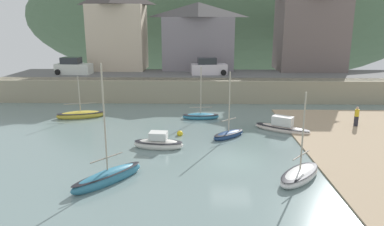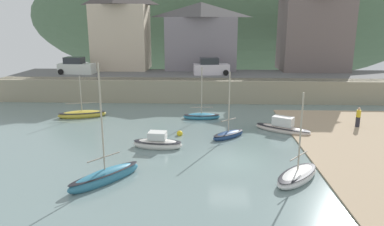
{
  "view_description": "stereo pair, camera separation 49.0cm",
  "coord_description": "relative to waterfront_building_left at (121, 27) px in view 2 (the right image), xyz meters",
  "views": [
    {
      "loc": [
        -1.99,
        -20.96,
        8.35
      ],
      "look_at": [
        -2.59,
        5.83,
        1.53
      ],
      "focal_mm": 33.64,
      "sensor_mm": 36.0,
      "label": 1
    },
    {
      "loc": [
        -1.5,
        -20.95,
        8.35
      ],
      "look_at": [
        -2.59,
        5.83,
        1.53
      ],
      "focal_mm": 33.64,
      "sensor_mm": 36.0,
      "label": 2
    }
  ],
  "objects": [
    {
      "name": "quay_seawall",
      "position": [
        12.36,
        -7.7,
        -6.31
      ],
      "size": [
        48.0,
        9.4,
        2.4
      ],
      "color": "#9D947A",
      "rests_on": "ground"
    },
    {
      "name": "hillside_backdrop",
      "position": [
        15.37,
        30.0,
        1.77
      ],
      "size": [
        80.0,
        44.0,
        26.94
      ],
      "color": "#4B684A",
      "rests_on": "ground"
    },
    {
      "name": "waterfront_building_left",
      "position": [
        0.0,
        0.0,
        0.0
      ],
      "size": [
        7.05,
        5.51,
        10.34
      ],
      "color": "beige",
      "rests_on": "ground"
    },
    {
      "name": "waterfront_building_centre",
      "position": [
        10.12,
        -0.0,
        -1.04
      ],
      "size": [
        9.09,
        4.59,
        8.3
      ],
      "color": "gray",
      "rests_on": "ground"
    },
    {
      "name": "waterfront_building_right",
      "position": [
        24.11,
        -0.0,
        0.34
      ],
      "size": [
        8.29,
        6.2,
        11.05
      ],
      "color": "#6C5E5B",
      "rests_on": "ground"
    },
    {
      "name": "dinghy_open_wooden",
      "position": [
        16.85,
        -18.98,
        -7.34
      ],
      "size": [
        4.41,
        3.34,
        1.35
      ],
      "rotation": [
        0.0,
        0.0,
        -0.55
      ],
      "color": "silver",
      "rests_on": "ground"
    },
    {
      "name": "sailboat_white_hull",
      "position": [
        -0.31,
        -15.2,
        -7.41
      ],
      "size": [
        4.41,
        2.43,
        3.91
      ],
      "rotation": [
        0.0,
        0.0,
        0.28
      ],
      "color": "gold",
      "rests_on": "ground"
    },
    {
      "name": "sailboat_tall_mast",
      "position": [
        15.83,
        -27.92,
        -7.4
      ],
      "size": [
        3.38,
        3.68,
        5.02
      ],
      "rotation": [
        0.0,
        0.0,
        0.87
      ],
      "color": "white",
      "rests_on": "ground"
    },
    {
      "name": "sailboat_blue_trim",
      "position": [
        7.57,
        -23.02,
        -7.34
      ],
      "size": [
        3.51,
        1.6,
        1.3
      ],
      "rotation": [
        0.0,
        0.0,
        -0.1
      ],
      "color": "silver",
      "rests_on": "ground"
    },
    {
      "name": "fishing_boat_green",
      "position": [
        5.49,
        -28.55,
        -7.34
      ],
      "size": [
        3.52,
        4.04,
        6.58
      ],
      "rotation": [
        0.0,
        0.0,
        0.89
      ],
      "color": "teal",
      "rests_on": "ground"
    },
    {
      "name": "sailboat_far_left",
      "position": [
        10.46,
        -15.28,
        -7.43
      ],
      "size": [
        3.3,
        1.36,
        4.71
      ],
      "rotation": [
        0.0,
        0.0,
        0.05
      ],
      "color": "teal",
      "rests_on": "ground"
    },
    {
      "name": "rowboat_small_beached",
      "position": [
        12.53,
        -20.61,
        -7.42
      ],
      "size": [
        2.83,
        2.68,
        5.04
      ],
      "rotation": [
        0.0,
        0.0,
        0.74
      ],
      "color": "navy",
      "rests_on": "ground"
    },
    {
      "name": "parked_car_near_slipway",
      "position": [
        -4.44,
        -4.5,
        -4.46
      ],
      "size": [
        4.24,
        2.06,
        1.95
      ],
      "rotation": [
        0.0,
        0.0,
        -0.09
      ],
      "color": "silver",
      "rests_on": "ground"
    },
    {
      "name": "parked_car_by_wall",
      "position": [
        11.35,
        -4.5,
        -4.46
      ],
      "size": [
        4.25,
        2.12,
        1.95
      ],
      "rotation": [
        0.0,
        0.0,
        0.1
      ],
      "color": "silver",
      "rests_on": "ground"
    },
    {
      "name": "person_near_water",
      "position": [
        23.09,
        -17.74,
        -6.68
      ],
      "size": [
        0.34,
        0.34,
        1.62
      ],
      "color": "#282833",
      "rests_on": "ground"
    },
    {
      "name": "mooring_buoy",
      "position": [
        8.88,
        -20.22,
        -7.52
      ],
      "size": [
        0.45,
        0.45,
        0.45
      ],
      "color": "yellow",
      "rests_on": "ground"
    }
  ]
}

